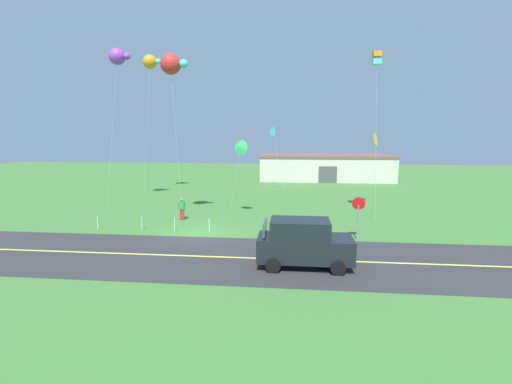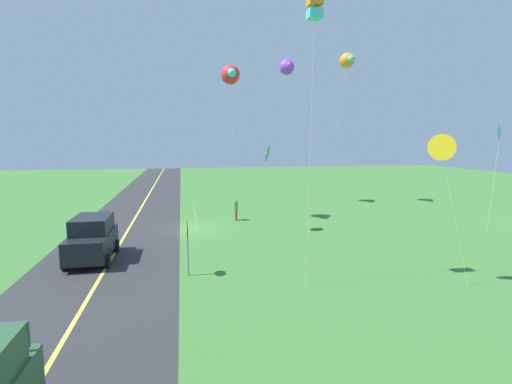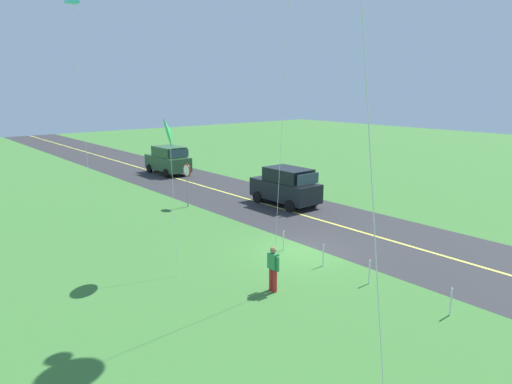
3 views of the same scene
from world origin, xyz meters
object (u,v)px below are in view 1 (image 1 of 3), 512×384
object	(u,v)px
kite_pink_drift	(375,140)
kite_yellow_high	(377,59)
stop_sign	(358,210)
warehouse_distant	(325,167)
car_suv_foreground	(303,243)
person_adult_near	(182,208)
kite_green_far	(273,132)
kite_cyan_top	(240,148)
kite_orange_near	(151,62)
kite_blue_mid	(118,57)
kite_red_low	(172,64)

from	to	relation	value
kite_pink_drift	kite_yellow_high	bearing A→B (deg)	-103.70
stop_sign	warehouse_distant	world-z (taller)	warehouse_distant
stop_sign	kite_pink_drift	distance (m)	11.49
car_suv_foreground	person_adult_near	size ratio (longest dim) A/B	2.75
kite_green_far	kite_cyan_top	bearing A→B (deg)	-95.48
stop_sign	kite_orange_near	size ratio (longest dim) A/B	0.18
kite_green_far	kite_pink_drift	size ratio (longest dim) A/B	1.13
stop_sign	kite_green_far	bearing A→B (deg)	106.06
person_adult_near	kite_orange_near	world-z (taller)	kite_orange_near
kite_yellow_high	kite_pink_drift	xyz separation A→B (m)	(1.25, 5.14, -5.52)
kite_yellow_high	kite_pink_drift	world-z (taller)	kite_yellow_high
kite_blue_mid	kite_pink_drift	distance (m)	23.11
kite_blue_mid	kite_orange_near	xyz separation A→B (m)	(0.63, 5.70, 0.69)
car_suv_foreground	stop_sign	world-z (taller)	stop_sign
car_suv_foreground	kite_red_low	xyz separation A→B (m)	(-8.85, 8.32, 9.77)
kite_pink_drift	warehouse_distant	bearing A→B (deg)	96.10
person_adult_near	warehouse_distant	size ratio (longest dim) A/B	0.09
kite_blue_mid	kite_orange_near	world-z (taller)	kite_orange_near
car_suv_foreground	warehouse_distant	world-z (taller)	warehouse_distant
car_suv_foreground	kite_green_far	xyz separation A→B (m)	(-2.86, 26.25, 5.47)
kite_yellow_high	kite_red_low	bearing A→B (deg)	-173.23
kite_yellow_high	kite_blue_mid	bearing A→B (deg)	167.76
kite_green_far	kite_yellow_high	bearing A→B (deg)	-64.01
kite_blue_mid	warehouse_distant	size ratio (longest dim) A/B	0.74
kite_blue_mid	kite_pink_drift	bearing A→B (deg)	1.66
car_suv_foreground	kite_red_low	world-z (taller)	kite_red_low
person_adult_near	warehouse_distant	xyz separation A→B (m)	(12.63, 27.60, 0.89)
kite_red_low	kite_orange_near	bearing A→B (deg)	117.58
warehouse_distant	stop_sign	bearing A→B (deg)	-91.37
kite_green_far	kite_cyan_top	xyz separation A→B (m)	(-1.55, -16.16, -1.38)
car_suv_foreground	person_adult_near	distance (m)	12.15
kite_yellow_high	warehouse_distant	size ratio (longest dim) A/B	0.64
car_suv_foreground	kite_green_far	distance (m)	26.97
car_suv_foreground	kite_orange_near	bearing A→B (deg)	126.71
kite_yellow_high	kite_cyan_top	distance (m)	11.27
car_suv_foreground	kite_yellow_high	world-z (taller)	kite_yellow_high
kite_blue_mid	kite_cyan_top	size ratio (longest dim) A/B	2.33
kite_red_low	kite_green_far	bearing A→B (deg)	71.54
car_suv_foreground	stop_sign	xyz separation A→B (m)	(3.32, 4.78, 0.65)
kite_red_low	kite_blue_mid	size ratio (longest dim) A/B	0.86
kite_blue_mid	kite_pink_drift	xyz separation A→B (m)	(22.00, 0.64, -7.06)
kite_yellow_high	kite_orange_near	xyz separation A→B (m)	(-20.12, 10.20, 2.22)
kite_green_far	kite_orange_near	distance (m)	15.28
kite_pink_drift	warehouse_distant	size ratio (longest dim) A/B	0.35
car_suv_foreground	kite_yellow_high	distance (m)	15.13
kite_red_low	kite_pink_drift	size ratio (longest dim) A/B	1.82
kite_green_far	warehouse_distant	xyz separation A→B (m)	(6.94, 9.97, -4.87)
person_adult_near	kite_yellow_high	xyz separation A→B (m)	(13.63, 1.35, 10.47)
stop_sign	kite_red_low	bearing A→B (deg)	163.78
car_suv_foreground	kite_orange_near	xyz separation A→B (m)	(-15.04, 20.17, 12.40)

